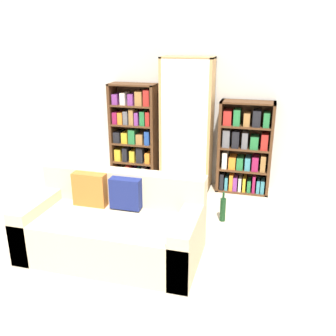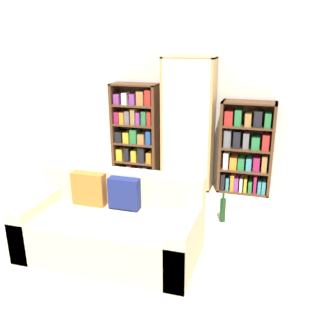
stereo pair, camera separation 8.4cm
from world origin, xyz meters
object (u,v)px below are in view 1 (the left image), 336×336
object	(u,v)px
bookshelf_left	(134,135)
wine_bottle	(223,209)
couch	(113,227)
bookshelf_right	(244,149)
display_cabinet	(187,124)

from	to	relation	value
bookshelf_left	wine_bottle	world-z (taller)	bookshelf_left
couch	bookshelf_left	bearing A→B (deg)	103.73
bookshelf_right	wine_bottle	bearing A→B (deg)	-98.36
display_cabinet	wine_bottle	bearing A→B (deg)	-55.88
couch	wine_bottle	world-z (taller)	couch
couch	bookshelf_left	world-z (taller)	bookshelf_left
couch	wine_bottle	distance (m)	1.44
bookshelf_right	display_cabinet	bearing A→B (deg)	-178.92
couch	bookshelf_right	distance (m)	2.38
couch	wine_bottle	size ratio (longest dim) A/B	4.73
bookshelf_left	display_cabinet	world-z (taller)	display_cabinet
bookshelf_left	bookshelf_right	bearing A→B (deg)	0.01
display_cabinet	bookshelf_left	bearing A→B (deg)	178.91
bookshelf_left	display_cabinet	distance (m)	0.85
bookshelf_left	bookshelf_right	world-z (taller)	bookshelf_left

